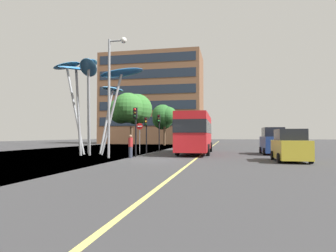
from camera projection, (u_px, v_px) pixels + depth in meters
ground at (147, 161)px, 19.57m from camera, size 120.00×240.00×0.10m
red_bus at (196, 131)px, 26.53m from camera, size 2.87×10.59×3.73m
leaf_sculpture at (94, 78)px, 25.32m from camera, size 8.76×8.19×8.51m
traffic_light_kerb_near at (135, 121)px, 22.24m from camera, size 0.28×0.42×3.77m
traffic_light_kerb_far at (146, 127)px, 27.33m from camera, size 0.28×0.42×3.35m
traffic_light_island_mid at (159, 125)px, 30.62m from camera, size 0.28×0.42×3.84m
car_parked_near at (290, 146)px, 18.30m from camera, size 1.96×4.00×2.04m
car_parked_mid at (273, 142)px, 25.44m from camera, size 1.97×4.31×2.35m
street_lamp at (113, 83)px, 21.30m from camera, size 1.43×0.44×8.83m
tree_pavement_near at (130, 109)px, 35.34m from camera, size 4.99×5.34×6.84m
tree_pavement_far at (164, 117)px, 48.91m from camera, size 4.57×5.39×6.83m
pedestrian at (131, 146)px, 21.20m from camera, size 0.34×0.34×1.71m
no_entry_sign at (140, 133)px, 26.52m from camera, size 0.60×0.12×2.79m
backdrop_building at (153, 100)px, 60.97m from camera, size 20.46×10.18×18.36m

